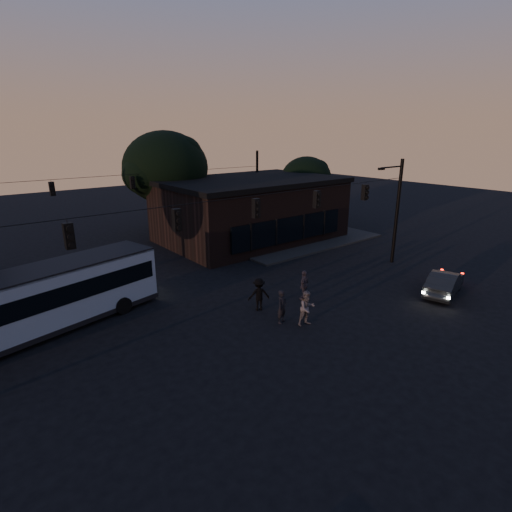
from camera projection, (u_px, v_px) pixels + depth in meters
ground at (309, 336)px, 19.00m from camera, size 120.00×120.00×0.00m
sidewalk_far_right at (290, 237)px, 36.57m from camera, size 14.00×10.00×0.15m
building at (251, 209)px, 35.46m from camera, size 15.40×10.41×5.40m
tree_behind at (166, 168)px, 35.92m from camera, size 7.60×7.60×9.43m
tree_right at (306, 178)px, 41.77m from camera, size 5.20×5.20×6.86m
signal_rig_near at (256, 229)px, 20.65m from camera, size 26.24×0.30×7.50m
signal_rig_far at (134, 197)px, 32.63m from camera, size 26.24×0.30×7.50m
bus at (44, 296)px, 19.01m from camera, size 11.53×5.05×3.16m
car at (444, 283)px, 23.70m from camera, size 4.51×2.57×1.41m
pedestrian_a at (282, 307)px, 20.05m from camera, size 0.73×0.59×1.75m
pedestrian_b at (307, 308)px, 19.80m from camera, size 0.99×0.83×1.81m
pedestrian_c at (304, 285)px, 22.91m from camera, size 1.10×0.77×1.74m
pedestrian_d at (259, 294)px, 21.49m from camera, size 1.35×1.11×1.82m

